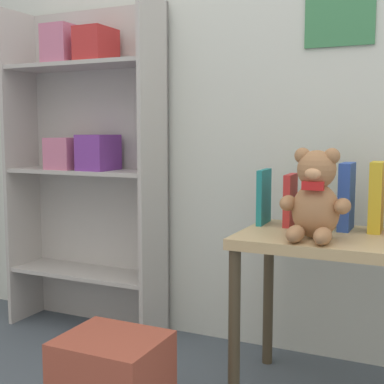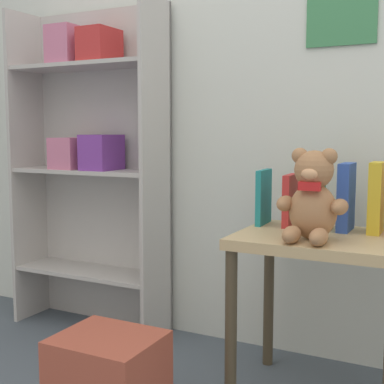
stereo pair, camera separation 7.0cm
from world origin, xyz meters
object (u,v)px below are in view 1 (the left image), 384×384
(book_standing_teal, at_px, (264,197))
(bookshelf_side, at_px, (89,153))
(book_standing_red, at_px, (290,200))
(book_standing_yellow, at_px, (377,197))
(storage_bin, at_px, (112,380))
(display_table, at_px, (324,263))
(book_standing_green, at_px, (318,191))
(teddy_bear, at_px, (315,198))
(book_standing_blue, at_px, (346,196))

(book_standing_teal, bearing_deg, bookshelf_side, 169.33)
(book_standing_red, relative_size, book_standing_yellow, 0.78)
(bookshelf_side, distance_m, storage_bin, 1.12)
(display_table, bearing_deg, bookshelf_side, 168.08)
(display_table, distance_m, book_standing_green, 0.26)
(bookshelf_side, relative_size, display_table, 2.56)
(book_standing_teal, relative_size, book_standing_green, 0.77)
(teddy_bear, bearing_deg, display_table, 81.41)
(bookshelf_side, bearing_deg, teddy_bear, -16.61)
(book_standing_blue, height_order, book_standing_yellow, book_standing_yellow)
(teddy_bear, height_order, book_standing_green, teddy_bear)
(book_standing_teal, relative_size, book_standing_yellow, 0.84)
(teddy_bear, relative_size, book_standing_yellow, 1.21)
(display_table, xyz_separation_m, book_standing_red, (-0.15, 0.12, 0.19))
(display_table, relative_size, book_standing_blue, 2.45)
(book_standing_green, bearing_deg, teddy_bear, -82.89)
(book_standing_blue, distance_m, book_standing_yellow, 0.10)
(book_standing_green, distance_m, book_standing_blue, 0.10)
(teddy_bear, distance_m, book_standing_green, 0.21)
(bookshelf_side, relative_size, teddy_bear, 5.04)
(book_standing_green, bearing_deg, book_standing_teal, 178.01)
(teddy_bear, distance_m, book_standing_blue, 0.22)
(book_standing_green, bearing_deg, book_standing_blue, -1.83)
(bookshelf_side, xyz_separation_m, book_standing_yellow, (1.29, -0.12, -0.13))
(bookshelf_side, height_order, book_standing_blue, bookshelf_side)
(bookshelf_side, relative_size, book_standing_red, 7.81)
(book_standing_blue, xyz_separation_m, book_standing_yellow, (0.10, 0.00, 0.00))
(book_standing_teal, xyz_separation_m, book_standing_red, (0.10, 0.00, -0.01))
(book_standing_teal, xyz_separation_m, storage_bin, (-0.32, -0.56, -0.54))
(bookshelf_side, bearing_deg, storage_bin, -50.25)
(teddy_bear, relative_size, book_standing_green, 1.11)
(book_standing_green, distance_m, book_standing_yellow, 0.20)
(book_standing_blue, bearing_deg, bookshelf_side, 174.43)
(display_table, xyz_separation_m, book_standing_green, (-0.05, 0.12, 0.23))
(book_standing_yellow, height_order, storage_bin, book_standing_yellow)
(book_standing_teal, height_order, book_standing_yellow, book_standing_yellow)
(book_standing_red, xyz_separation_m, book_standing_yellow, (0.30, 0.00, 0.03))
(display_table, distance_m, storage_bin, 0.80)
(storage_bin, bearing_deg, display_table, 38.18)
(bookshelf_side, xyz_separation_m, teddy_bear, (1.12, -0.33, -0.11))
(teddy_bear, bearing_deg, book_standing_green, 99.67)
(teddy_bear, distance_m, book_standing_teal, 0.32)
(bookshelf_side, height_order, storage_bin, bookshelf_side)
(book_standing_blue, bearing_deg, book_standing_yellow, 2.30)
(teddy_bear, bearing_deg, storage_bin, -147.59)
(bookshelf_side, bearing_deg, display_table, -11.92)
(bookshelf_side, bearing_deg, book_standing_red, -7.14)
(display_table, relative_size, teddy_bear, 1.97)
(book_standing_teal, distance_m, book_standing_blue, 0.30)
(book_standing_blue, height_order, storage_bin, book_standing_blue)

